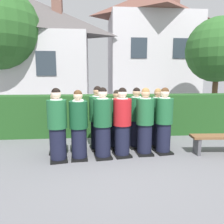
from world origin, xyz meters
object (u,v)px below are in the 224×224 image
object	(u,v)px
student_in_red_blazer	(122,124)
student_rear_row_4	(136,119)
wooden_bench	(219,140)
student_rear_row_0	(56,124)
student_rear_row_3	(117,121)
student_front_row_4	(145,123)
student_front_row_5	(164,122)
student_front_row_0	(57,127)
student_front_row_2	(103,125)
student_rear_row_5	(157,119)
student_rear_row_2	(98,120)
student_front_row_1	(79,127)
student_rear_row_1	(79,122)

from	to	relation	value
student_in_red_blazer	student_rear_row_4	world-z (taller)	student_in_red_blazer
wooden_bench	student_rear_row_0	bearing A→B (deg)	173.67
wooden_bench	student_rear_row_3	bearing A→B (deg)	164.85
student_front_row_4	student_front_row_5	size ratio (longest dim) A/B	1.00
student_front_row_0	student_rear_row_0	bearing A→B (deg)	103.44
student_front_row_2	wooden_bench	world-z (taller)	student_front_row_2
student_front_row_2	student_front_row_4	distance (m)	1.06
student_front_row_2	student_rear_row_5	size ratio (longest dim) A/B	1.05
student_front_row_4	student_front_row_2	bearing A→B (deg)	-172.04
student_front_row_2	student_front_row_4	size ratio (longest dim) A/B	1.01
student_in_red_blazer	student_rear_row_5	world-z (taller)	student_in_red_blazer
student_in_red_blazer	student_rear_row_2	bearing A→B (deg)	137.47
student_front_row_2	student_rear_row_3	world-z (taller)	student_front_row_2
student_front_row_0	student_front_row_2	xyz separation A→B (m)	(1.04, 0.11, 0.00)
student_front_row_0	student_rear_row_0	size ratio (longest dim) A/B	1.07
student_rear_row_3	student_rear_row_4	xyz separation A→B (m)	(0.53, 0.02, 0.03)
wooden_bench	student_front_row_1	bearing A→B (deg)	-179.55
student_front_row_0	student_rear_row_3	distance (m)	1.64
student_rear_row_5	student_front_row_0	bearing A→B (deg)	-161.36
wooden_bench	student_front_row_2	bearing A→B (deg)	179.73
student_in_red_blazer	student_rear_row_0	world-z (taller)	student_in_red_blazer
student_front_row_5	student_rear_row_1	size ratio (longest dim) A/B	1.05
student_front_row_5	student_rear_row_0	bearing A→B (deg)	174.94
student_rear_row_4	student_rear_row_5	distance (m)	0.61
student_rear_row_4	wooden_bench	distance (m)	2.14
student_front_row_2	student_rear_row_3	distance (m)	0.78
student_front_row_2	student_rear_row_1	world-z (taller)	student_front_row_2
student_front_row_1	student_rear_row_4	world-z (taller)	student_rear_row_4
student_front_row_1	student_rear_row_1	xyz separation A→B (m)	(-0.03, 0.56, -0.02)
student_in_red_blazer	student_rear_row_4	distance (m)	0.77
student_in_red_blazer	student_front_row_5	xyz separation A→B (m)	(1.07, 0.13, -0.00)
student_in_red_blazer	student_front_row_0	bearing A→B (deg)	-173.18
student_in_red_blazer	student_rear_row_5	distance (m)	1.27
student_rear_row_4	student_front_row_1	bearing A→B (deg)	-153.98
student_front_row_2	student_front_row_1	bearing A→B (deg)	-175.81
student_front_row_2	student_rear_row_1	bearing A→B (deg)	138.66
student_front_row_2	student_rear_row_2	xyz separation A→B (m)	(-0.10, 0.60, 0.00)
student_front_row_4	student_rear_row_3	xyz separation A→B (m)	(-0.64, 0.52, -0.04)
student_front_row_1	student_rear_row_5	distance (m)	2.25
student_front_row_2	student_rear_row_1	xyz separation A→B (m)	(-0.59, 0.52, -0.05)
student_front_row_0	student_rear_row_1	distance (m)	0.77
student_rear_row_3	student_rear_row_5	size ratio (longest dim) A/B	0.98
student_front_row_0	student_front_row_1	world-z (taller)	student_front_row_0
student_rear_row_1	student_front_row_2	bearing A→B (deg)	-41.34
student_rear_row_0	student_rear_row_4	bearing A→B (deg)	6.78
student_front_row_2	student_front_row_5	world-z (taller)	student_front_row_2
student_in_red_blazer	student_rear_row_2	size ratio (longest dim) A/B	0.99
student_front_row_4	student_rear_row_3	bearing A→B (deg)	141.08
student_rear_row_3	student_rear_row_2	bearing A→B (deg)	-172.74
student_rear_row_3	student_rear_row_5	bearing A→B (deg)	4.74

